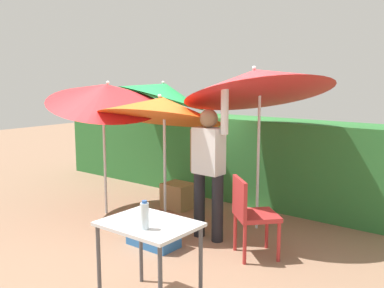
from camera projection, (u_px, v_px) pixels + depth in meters
name	position (u px, v px, depth m)	size (l,w,h in m)	color
ground_plane	(178.00, 230.00, 5.61)	(24.00, 24.00, 0.00)	#937056
hedge_row	(249.00, 159.00, 6.90)	(8.00, 0.70, 1.33)	#2D7033
umbrella_rainbow	(162.00, 108.00, 5.71)	(1.70, 1.69, 1.94)	silver
umbrella_orange	(164.00, 91.00, 7.00)	(1.52, 1.46, 2.15)	silver
umbrella_yellow	(105.00, 94.00, 6.05)	(1.71, 1.66, 2.17)	silver
umbrella_navy	(257.00, 82.00, 5.38)	(1.96, 1.90, 2.41)	silver
person_vendor	(209.00, 164.00, 5.18)	(0.55, 0.23, 1.88)	black
chair_plastic	(251.00, 212.00, 4.72)	(0.62, 0.62, 0.89)	#B72D2D
cooler_box	(153.00, 231.00, 5.07)	(0.59, 0.33, 0.37)	#2D6BB7
crate_cardboard	(178.00, 196.00, 6.53)	(0.42, 0.37, 0.38)	#9E7A4C
folding_table	(149.00, 233.00, 3.69)	(0.80, 0.60, 0.75)	#4C4C51
bottle_water	(145.00, 216.00, 3.50)	(0.07, 0.07, 0.24)	silver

